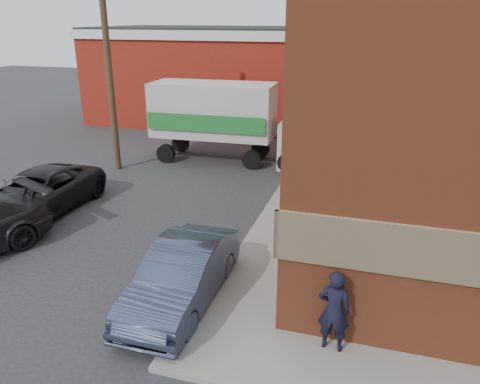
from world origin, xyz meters
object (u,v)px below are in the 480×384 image
Objects in this scene: sedan at (182,276)px; suv_a at (38,193)px; box_truck at (228,117)px; warehouse at (230,75)px; utility_pole at (108,55)px; man at (334,311)px.

sedan is 0.84× the size of suv_a.
sedan is 0.60× the size of box_truck.
warehouse reaches higher than box_truck.
box_truck is at bearing 31.14° from utility_pole.
utility_pole is 11.55m from sedan.
sedan is (5.20, -19.50, -2.11)m from warehouse.
man is 0.24× the size of box_truck.
sedan is at bearing -8.94° from man.
sedan is at bearing -79.34° from box_truck.
man is at bearing -22.16° from suv_a.
sedan is at bearing -75.07° from warehouse.
utility_pole is 1.78× the size of suv_a.
utility_pole is 5.60m from box_truck.
warehouse reaches higher than suv_a.
man is (10.17, -9.25, -3.78)m from utility_pole.
suv_a is (-10.16, 4.22, -0.26)m from man.
utility_pole reaches higher than man.
man is at bearing -42.29° from utility_pole.
man is 0.33× the size of suv_a.
utility_pole is at bearing -97.77° from warehouse.
utility_pole reaches higher than sedan.
utility_pole is 14.26m from man.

